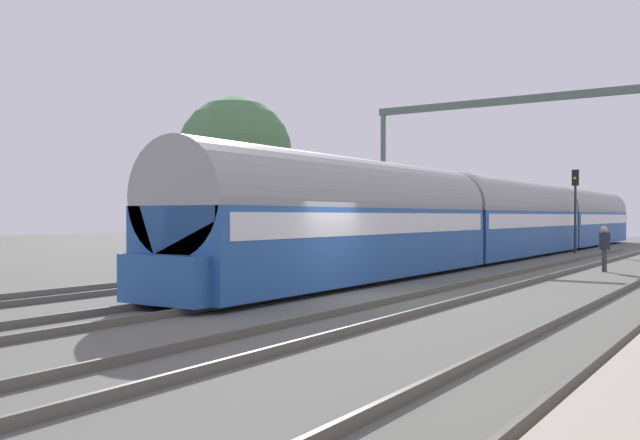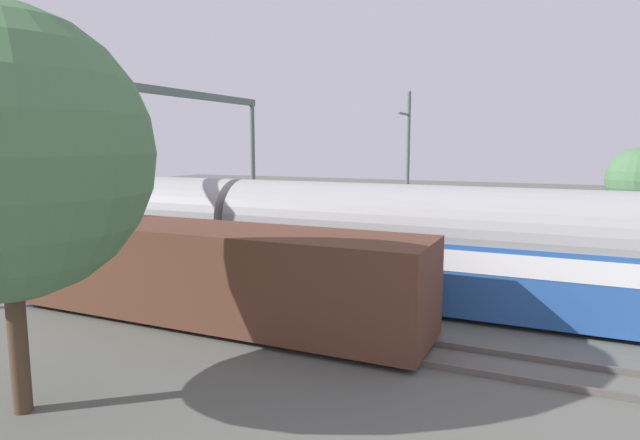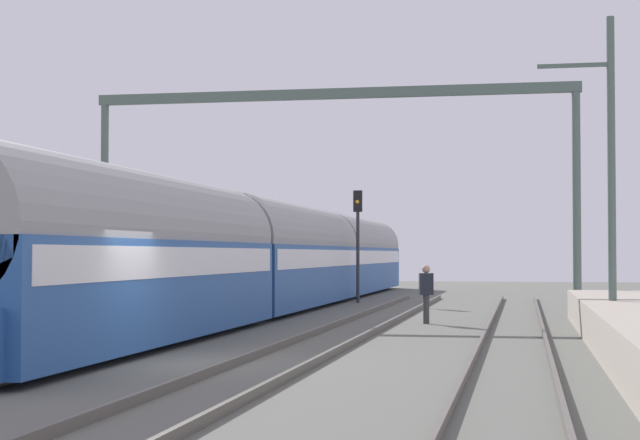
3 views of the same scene
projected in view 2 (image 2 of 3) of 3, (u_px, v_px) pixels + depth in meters
name	position (u px, v px, depth m)	size (l,w,h in m)	color
ground	(575.00, 304.00, 18.00)	(120.00, 120.00, 0.00)	#5C5D56
track_far_west	(579.00, 377.00, 12.22)	(1.52, 60.00, 0.16)	#5A544D
track_west	(576.00, 321.00, 16.07)	(1.51, 60.00, 0.16)	#5A544D
track_east	(574.00, 287.00, 19.92)	(1.51, 60.00, 0.16)	#5A544D
track_far_east	(573.00, 264.00, 23.77)	(1.52, 60.00, 0.16)	#5A544D
platform	(530.00, 239.00, 27.98)	(4.40, 28.00, 0.90)	#A39989
passenger_train	(83.00, 220.00, 23.87)	(2.93, 49.20, 3.82)	#28569E
freight_car	(213.00, 274.00, 16.05)	(2.80, 13.00, 2.70)	#563323
person_crossing	(297.00, 233.00, 26.29)	(0.45, 0.34, 1.73)	#3A3A3A
railway_signal_far	(36.00, 188.00, 27.61)	(0.36, 0.30, 4.73)	#2D2D33
catenary_gantry	(154.00, 129.00, 24.29)	(17.19, 0.28, 7.86)	#53675E
catenary_pole_east_mid	(407.00, 166.00, 28.65)	(1.90, 0.20, 8.00)	#53675E
tree_west_background	(3.00, 155.00, 10.09)	(5.51, 5.51, 7.84)	#4C3826
tree_east_background	(640.00, 180.00, 30.34)	(3.61, 3.61, 5.13)	#4C3826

